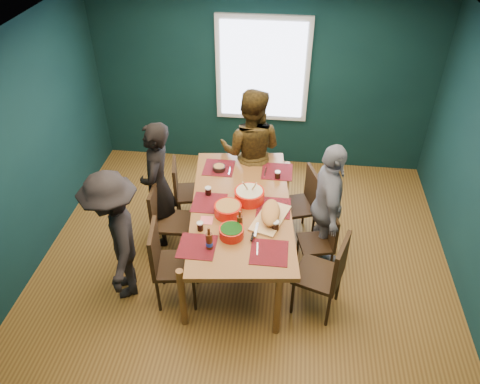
{
  "coord_description": "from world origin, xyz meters",
  "views": [
    {
      "loc": [
        0.43,
        -3.95,
        4.17
      ],
      "look_at": [
        -0.06,
        0.21,
        1.03
      ],
      "focal_mm": 35.0,
      "sensor_mm": 36.0,
      "label": 1
    }
  ],
  "objects_px": {
    "chair_left_mid": "(165,216)",
    "person_back": "(251,152)",
    "chair_left_far": "(184,188)",
    "chair_right_far": "(303,199)",
    "chair_right_near": "(328,271)",
    "person_near_left": "(116,237)",
    "bowl_herbs": "(231,232)",
    "person_far_left": "(158,186)",
    "bowl_salad": "(228,209)",
    "dining_table": "(241,211)",
    "chair_left_near": "(166,259)",
    "chair_right_mid": "(323,238)",
    "person_right": "(328,207)",
    "bowl_dumpling": "(249,195)",
    "cutting_board": "(270,214)"
  },
  "relations": [
    {
      "from": "dining_table",
      "to": "cutting_board",
      "type": "bearing_deg",
      "value": -37.16
    },
    {
      "from": "dining_table",
      "to": "person_back",
      "type": "xyz_separation_m",
      "value": [
        -0.0,
        1.12,
        0.11
      ]
    },
    {
      "from": "person_right",
      "to": "person_far_left",
      "type": "bearing_deg",
      "value": 80.39
    },
    {
      "from": "chair_left_mid",
      "to": "person_near_left",
      "type": "bearing_deg",
      "value": -117.85
    },
    {
      "from": "chair_right_near",
      "to": "bowl_herbs",
      "type": "height_order",
      "value": "chair_right_near"
    },
    {
      "from": "person_right",
      "to": "bowl_herbs",
      "type": "distance_m",
      "value": 1.24
    },
    {
      "from": "dining_table",
      "to": "person_far_left",
      "type": "height_order",
      "value": "person_far_left"
    },
    {
      "from": "dining_table",
      "to": "chair_right_near",
      "type": "xyz_separation_m",
      "value": [
        0.99,
        -0.66,
        -0.18
      ]
    },
    {
      "from": "chair_right_near",
      "to": "bowl_herbs",
      "type": "relative_size",
      "value": 3.92
    },
    {
      "from": "chair_left_mid",
      "to": "chair_right_mid",
      "type": "relative_size",
      "value": 1.15
    },
    {
      "from": "person_far_left",
      "to": "person_right",
      "type": "distance_m",
      "value": 2.04
    },
    {
      "from": "chair_right_far",
      "to": "person_back",
      "type": "xyz_separation_m",
      "value": [
        -0.72,
        0.55,
        0.32
      ]
    },
    {
      "from": "person_right",
      "to": "chair_right_near",
      "type": "bearing_deg",
      "value": 173.92
    },
    {
      "from": "chair_left_mid",
      "to": "person_back",
      "type": "relative_size",
      "value": 0.55
    },
    {
      "from": "person_far_left",
      "to": "bowl_herbs",
      "type": "bearing_deg",
      "value": 47.43
    },
    {
      "from": "dining_table",
      "to": "person_right",
      "type": "height_order",
      "value": "person_right"
    },
    {
      "from": "person_far_left",
      "to": "chair_left_mid",
      "type": "bearing_deg",
      "value": 23.62
    },
    {
      "from": "chair_left_far",
      "to": "bowl_herbs",
      "type": "xyz_separation_m",
      "value": [
        0.8,
        -1.21,
        0.38
      ]
    },
    {
      "from": "person_far_left",
      "to": "bowl_dumpling",
      "type": "bearing_deg",
      "value": 77.25
    },
    {
      "from": "chair_left_mid",
      "to": "person_near_left",
      "type": "distance_m",
      "value": 0.8
    },
    {
      "from": "chair_left_mid",
      "to": "chair_right_near",
      "type": "distance_m",
      "value": 2.05
    },
    {
      "from": "chair_right_mid",
      "to": "person_right",
      "type": "height_order",
      "value": "person_right"
    },
    {
      "from": "chair_left_far",
      "to": "person_back",
      "type": "relative_size",
      "value": 0.52
    },
    {
      "from": "chair_left_near",
      "to": "person_far_left",
      "type": "height_order",
      "value": "person_far_left"
    },
    {
      "from": "dining_table",
      "to": "cutting_board",
      "type": "distance_m",
      "value": 0.43
    },
    {
      "from": "person_back",
      "to": "person_near_left",
      "type": "distance_m",
      "value": 2.16
    },
    {
      "from": "chair_left_far",
      "to": "bowl_salad",
      "type": "bearing_deg",
      "value": -62.06
    },
    {
      "from": "person_near_left",
      "to": "chair_left_near",
      "type": "bearing_deg",
      "value": 63.76
    },
    {
      "from": "person_back",
      "to": "person_right",
      "type": "distance_m",
      "value": 1.38
    },
    {
      "from": "dining_table",
      "to": "bowl_salad",
      "type": "distance_m",
      "value": 0.26
    },
    {
      "from": "chair_left_far",
      "to": "chair_left_mid",
      "type": "height_order",
      "value": "chair_left_mid"
    },
    {
      "from": "bowl_dumpling",
      "to": "bowl_salad",
      "type": "bearing_deg",
      "value": -127.34
    },
    {
      "from": "chair_left_far",
      "to": "chair_right_far",
      "type": "bearing_deg",
      "value": -15.82
    },
    {
      "from": "chair_right_far",
      "to": "bowl_dumpling",
      "type": "xyz_separation_m",
      "value": [
        -0.64,
        -0.47,
        0.37
      ]
    },
    {
      "from": "dining_table",
      "to": "person_far_left",
      "type": "bearing_deg",
      "value": 158.2
    },
    {
      "from": "chair_right_mid",
      "to": "bowl_dumpling",
      "type": "xyz_separation_m",
      "value": [
        -0.88,
        0.13,
        0.44
      ]
    },
    {
      "from": "chair_left_far",
      "to": "person_far_left",
      "type": "distance_m",
      "value": 0.54
    },
    {
      "from": "chair_left_near",
      "to": "chair_right_mid",
      "type": "bearing_deg",
      "value": 13.32
    },
    {
      "from": "chair_right_near",
      "to": "person_near_left",
      "type": "relative_size",
      "value": 0.64
    },
    {
      "from": "bowl_dumpling",
      "to": "chair_right_far",
      "type": "bearing_deg",
      "value": 36.23
    },
    {
      "from": "chair_right_far",
      "to": "person_near_left",
      "type": "relative_size",
      "value": 0.6
    },
    {
      "from": "person_far_left",
      "to": "bowl_salad",
      "type": "bearing_deg",
      "value": 60.02
    },
    {
      "from": "chair_left_far",
      "to": "person_right",
      "type": "relative_size",
      "value": 0.57
    },
    {
      "from": "chair_right_far",
      "to": "dining_table",
      "type": "bearing_deg",
      "value": -160.35
    },
    {
      "from": "chair_left_mid",
      "to": "bowl_herbs",
      "type": "distance_m",
      "value": 1.12
    },
    {
      "from": "bowl_herbs",
      "to": "person_near_left",
      "type": "bearing_deg",
      "value": -175.08
    },
    {
      "from": "chair_right_mid",
      "to": "chair_right_near",
      "type": "xyz_separation_m",
      "value": [
        0.03,
        -0.63,
        0.11
      ]
    },
    {
      "from": "person_right",
      "to": "person_near_left",
      "type": "distance_m",
      "value": 2.39
    },
    {
      "from": "bowl_herbs",
      "to": "cutting_board",
      "type": "relative_size",
      "value": 0.36
    },
    {
      "from": "person_far_left",
      "to": "person_back",
      "type": "bearing_deg",
      "value": 124.75
    }
  ]
}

